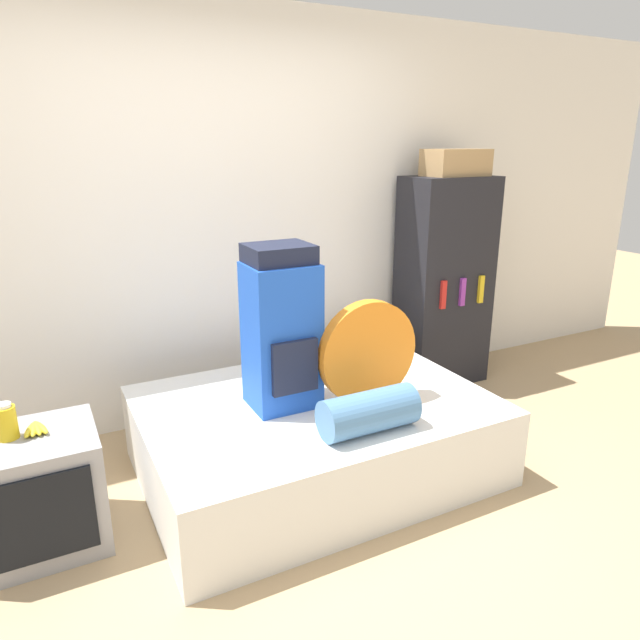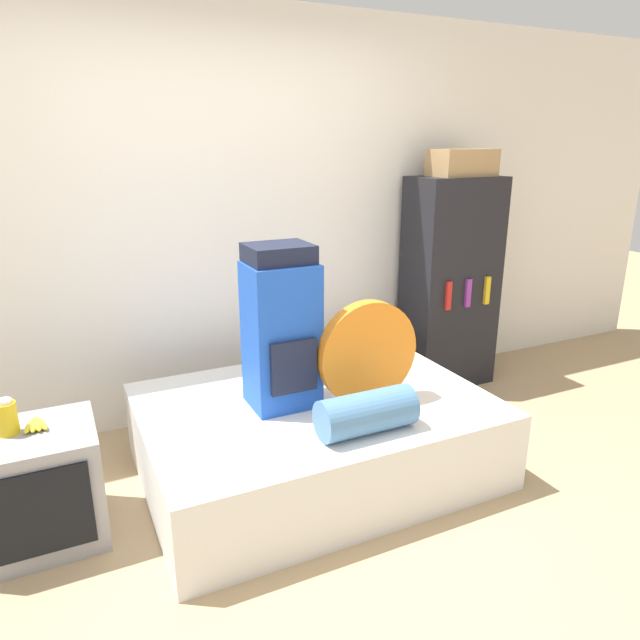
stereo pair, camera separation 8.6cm
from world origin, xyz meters
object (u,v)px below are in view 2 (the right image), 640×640
object	(u,v)px
television	(36,487)
sleeping_roll	(366,413)
tent_bag	(367,353)
backpack	(281,329)
bookshelf	(450,283)
canister	(7,418)
cardboard_box	(462,163)

from	to	relation	value
television	sleeping_roll	bearing A→B (deg)	-17.05
tent_bag	sleeping_roll	bearing A→B (deg)	-120.20
backpack	bookshelf	distance (m)	1.76
sleeping_roll	television	size ratio (longest dim) A/B	0.86
sleeping_roll	canister	distance (m)	1.62
backpack	bookshelf	xyz separation A→B (m)	(1.62, 0.69, -0.08)
cardboard_box	backpack	bearing A→B (deg)	-157.93
backpack	canister	world-z (taller)	backpack
sleeping_roll	cardboard_box	world-z (taller)	cardboard_box
backpack	canister	bearing A→B (deg)	179.38
tent_bag	bookshelf	world-z (taller)	bookshelf
tent_bag	cardboard_box	bearing A→B (deg)	34.61
television	canister	size ratio (longest dim) A/B	3.40
backpack	tent_bag	distance (m)	0.47
sleeping_roll	bookshelf	distance (m)	1.82
television	backpack	bearing A→B (deg)	1.06
bookshelf	cardboard_box	bearing A→B (deg)	-54.87
backpack	tent_bag	bearing A→B (deg)	-23.54
canister	bookshelf	distance (m)	3.00
sleeping_roll	television	xyz separation A→B (m)	(-1.47, 0.45, -0.26)
cardboard_box	tent_bag	bearing A→B (deg)	-145.39
television	canister	world-z (taller)	canister
canister	cardboard_box	xyz separation A→B (m)	(2.93, 0.65, 1.02)
backpack	television	distance (m)	1.35
tent_bag	sleeping_roll	distance (m)	0.38
backpack	television	size ratio (longest dim) A/B	1.54
tent_bag	bookshelf	bearing A→B (deg)	35.69
tent_bag	canister	size ratio (longest dim) A/B	3.44
tent_bag	television	size ratio (longest dim) A/B	1.01
sleeping_roll	bookshelf	world-z (taller)	bookshelf
sleeping_roll	tent_bag	bearing A→B (deg)	59.80
backpack	television	bearing A→B (deg)	-178.94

